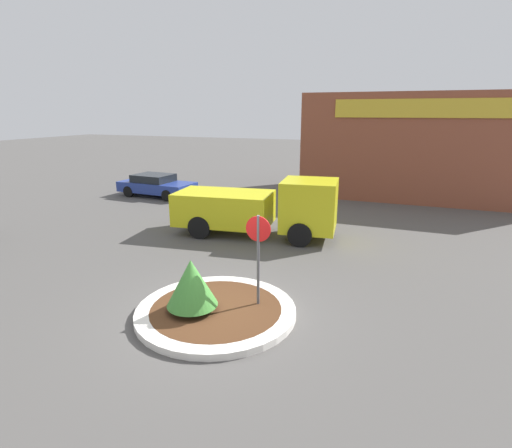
{
  "coord_description": "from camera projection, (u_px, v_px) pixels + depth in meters",
  "views": [
    {
      "loc": [
        3.99,
        -7.69,
        4.69
      ],
      "look_at": [
        -0.3,
        3.43,
        1.31
      ],
      "focal_mm": 28.0,
      "sensor_mm": 36.0,
      "label": 1
    }
  ],
  "objects": [
    {
      "name": "ground_plane",
      "position": [
        216.0,
        314.0,
        9.57
      ],
      "size": [
        120.0,
        120.0,
        0.0
      ],
      "primitive_type": "plane",
      "color": "#514F4C"
    },
    {
      "name": "traffic_island",
      "position": [
        216.0,
        311.0,
        9.55
      ],
      "size": [
        3.82,
        3.82,
        0.17
      ],
      "color": "silver",
      "rests_on": "ground_plane"
    },
    {
      "name": "stop_sign",
      "position": [
        258.0,
        247.0,
        9.35
      ],
      "size": [
        0.61,
        0.07,
        2.39
      ],
      "color": "#4C4C51",
      "rests_on": "ground_plane"
    },
    {
      "name": "island_shrub",
      "position": [
        191.0,
        283.0,
        9.23
      ],
      "size": [
        1.2,
        1.2,
        1.26
      ],
      "color": "brown",
      "rests_on": "traffic_island"
    },
    {
      "name": "utility_truck",
      "position": [
        260.0,
        207.0,
        15.36
      ],
      "size": [
        6.38,
        2.77,
        2.25
      ],
      "rotation": [
        0.0,
        0.0,
        0.12
      ],
      "color": "gold",
      "rests_on": "ground_plane"
    },
    {
      "name": "storefront_building",
      "position": [
        419.0,
        145.0,
        22.55
      ],
      "size": [
        12.24,
        6.07,
        5.64
      ],
      "color": "brown",
      "rests_on": "ground_plane"
    },
    {
      "name": "parked_sedan_blue",
      "position": [
        156.0,
        185.0,
        22.7
      ],
      "size": [
        4.43,
        2.15,
        1.25
      ],
      "rotation": [
        0.0,
        0.0,
        -0.07
      ],
      "color": "navy",
      "rests_on": "ground_plane"
    }
  ]
}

